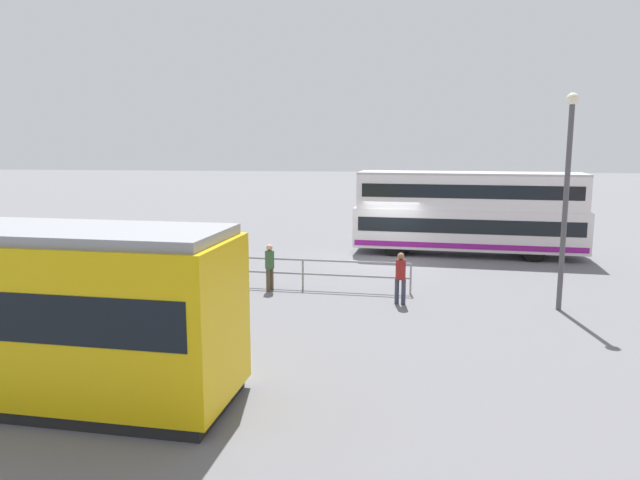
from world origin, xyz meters
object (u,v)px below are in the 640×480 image
pedestrian_crossing (401,275)px  street_lamp (567,185)px  pedestrian_near_railing (270,264)px  info_sign (151,241)px  double_decker_bus (468,213)px

pedestrian_crossing → street_lamp: size_ratio=0.26×
pedestrian_near_railing → info_sign: info_sign is taller
pedestrian_crossing → info_sign: bearing=-12.3°
street_lamp → pedestrian_crossing: bearing=-0.6°
double_decker_bus → pedestrian_near_railing: (7.68, 7.71, -1.00)m
pedestrian_near_railing → street_lamp: 9.91m
info_sign → double_decker_bus: bearing=-150.5°
pedestrian_crossing → info_sign: 9.32m
info_sign → street_lamp: (-13.98, 2.04, 2.30)m
pedestrian_near_railing → info_sign: (4.59, -0.76, 0.61)m
pedestrian_crossing → double_decker_bus: bearing=-109.6°
pedestrian_near_railing → street_lamp: (-9.38, 1.28, 2.91)m
double_decker_bus → info_sign: size_ratio=4.69×
pedestrian_crossing → street_lamp: 5.68m
double_decker_bus → street_lamp: size_ratio=1.59×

